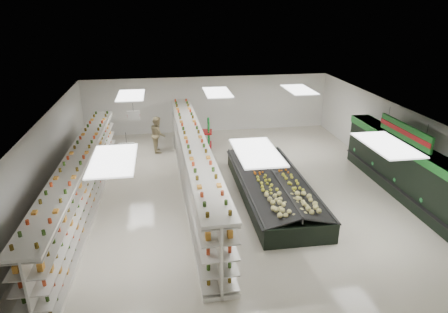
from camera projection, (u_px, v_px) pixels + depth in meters
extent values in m
plane|color=beige|center=(232.00, 190.00, 16.24)|extent=(16.00, 16.00, 0.00)
cube|color=white|center=(232.00, 114.00, 15.07)|extent=(14.00, 16.00, 0.02)
cube|color=white|center=(208.00, 104.00, 23.01)|extent=(14.00, 0.02, 3.20)
cube|color=white|center=(299.00, 289.00, 8.30)|extent=(14.00, 0.02, 3.20)
cube|color=white|center=(44.00, 164.00, 14.64)|extent=(0.02, 16.00, 3.20)
cube|color=white|center=(397.00, 144.00, 16.66)|extent=(0.02, 16.00, 3.20)
cube|color=black|center=(405.00, 170.00, 15.40)|extent=(0.80, 8.00, 2.20)
cube|color=#1F7428|center=(409.00, 147.00, 15.05)|extent=(0.85, 8.00, 0.30)
cube|color=black|center=(397.00, 183.00, 15.57)|extent=(0.55, 7.80, 0.15)
cube|color=beige|center=(403.00, 164.00, 15.29)|extent=(0.45, 7.70, 0.03)
cube|color=beige|center=(404.00, 157.00, 15.18)|extent=(0.45, 7.70, 0.03)
cube|color=white|center=(127.00, 149.00, 12.84)|extent=(0.50, 0.06, 0.40)
cube|color=red|center=(127.00, 149.00, 12.84)|extent=(0.52, 0.02, 0.12)
cylinder|color=black|center=(126.00, 140.00, 12.73)|extent=(0.01, 0.01, 0.50)
cube|color=white|center=(134.00, 116.00, 16.52)|extent=(0.50, 0.06, 0.40)
cube|color=red|center=(134.00, 116.00, 16.52)|extent=(0.52, 0.02, 0.12)
cylinder|color=black|center=(133.00, 109.00, 16.41)|extent=(0.01, 0.01, 0.50)
cube|color=#1F7428|center=(405.00, 132.00, 14.79)|extent=(0.10, 3.20, 0.60)
cube|color=red|center=(404.00, 132.00, 14.78)|extent=(0.03, 3.20, 0.18)
cylinder|color=black|center=(427.00, 132.00, 13.54)|extent=(0.01, 0.01, 0.50)
cylinder|color=black|center=(389.00, 113.00, 15.75)|extent=(0.01, 0.01, 0.50)
cube|color=white|center=(85.00, 208.00, 14.75)|extent=(1.18, 12.13, 0.12)
cube|color=white|center=(82.00, 184.00, 14.40)|extent=(0.33, 12.11, 2.02)
cube|color=white|center=(78.00, 157.00, 14.01)|extent=(1.18, 12.13, 0.08)
cube|color=beige|center=(78.00, 205.00, 14.67)|extent=(0.72, 12.02, 0.03)
cube|color=beige|center=(76.00, 194.00, 14.51)|extent=(0.72, 12.02, 0.03)
cube|color=beige|center=(75.00, 183.00, 14.35)|extent=(0.72, 12.02, 0.03)
cube|color=beige|center=(73.00, 172.00, 14.19)|extent=(0.72, 12.02, 0.03)
cube|color=beige|center=(71.00, 161.00, 14.03)|extent=(0.72, 12.02, 0.03)
cube|color=beige|center=(91.00, 204.00, 14.73)|extent=(0.72, 12.02, 0.03)
cube|color=beige|center=(90.00, 194.00, 14.57)|extent=(0.72, 12.02, 0.03)
cube|color=beige|center=(88.00, 183.00, 14.41)|extent=(0.72, 12.02, 0.03)
cube|color=beige|center=(86.00, 171.00, 14.25)|extent=(0.72, 12.02, 0.03)
cube|color=beige|center=(85.00, 160.00, 14.08)|extent=(0.72, 12.02, 0.03)
cube|color=white|center=(195.00, 189.00, 16.17)|extent=(1.25, 13.01, 0.13)
cube|color=white|center=(194.00, 166.00, 15.80)|extent=(0.34, 12.99, 2.16)
cube|color=white|center=(193.00, 139.00, 15.39)|extent=(1.25, 13.01, 0.09)
cube|color=beige|center=(188.00, 187.00, 16.09)|extent=(0.75, 12.89, 0.03)
cube|color=beige|center=(188.00, 176.00, 15.91)|extent=(0.75, 12.89, 0.03)
cube|color=beige|center=(188.00, 165.00, 15.74)|extent=(0.75, 12.89, 0.03)
cube|color=beige|center=(187.00, 154.00, 15.57)|extent=(0.75, 12.89, 0.03)
cube|color=beige|center=(187.00, 142.00, 15.39)|extent=(0.75, 12.89, 0.03)
cube|color=beige|center=(201.00, 186.00, 16.17)|extent=(0.75, 12.89, 0.03)
cube|color=beige|center=(200.00, 175.00, 16.00)|extent=(0.75, 12.89, 0.03)
cube|color=beige|center=(200.00, 164.00, 15.82)|extent=(0.75, 12.89, 0.03)
cube|color=beige|center=(200.00, 153.00, 15.65)|extent=(0.75, 12.89, 0.03)
cube|color=beige|center=(200.00, 142.00, 15.48)|extent=(0.75, 12.89, 0.03)
cube|color=black|center=(272.00, 188.00, 15.59)|extent=(2.47, 7.07, 0.71)
cube|color=#262626|center=(243.00, 182.00, 15.29)|extent=(0.12, 7.05, 0.06)
cube|color=#262626|center=(302.00, 178.00, 15.61)|extent=(0.12, 7.05, 0.06)
cube|color=black|center=(257.00, 178.00, 15.33)|extent=(1.35, 6.96, 0.36)
cube|color=black|center=(289.00, 176.00, 15.50)|extent=(1.35, 6.96, 0.36)
cube|color=#262626|center=(273.00, 175.00, 15.38)|extent=(0.10, 6.95, 0.25)
cube|color=red|center=(201.00, 145.00, 21.04)|extent=(1.22, 0.90, 0.19)
cube|color=#AC1717|center=(201.00, 132.00, 20.78)|extent=(1.28, 0.96, 0.09)
imported|color=white|center=(209.00, 181.00, 15.06)|extent=(0.70, 0.56, 1.68)
imported|color=tan|center=(158.00, 134.00, 20.08)|extent=(0.63, 0.93, 1.82)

